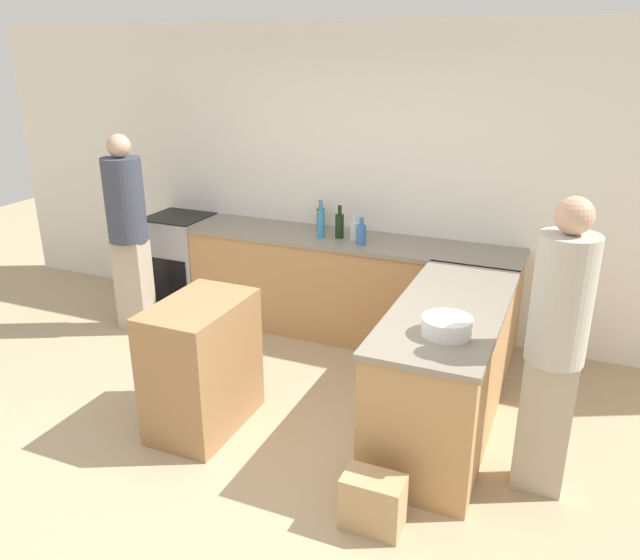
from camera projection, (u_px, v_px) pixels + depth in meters
ground_plane at (237, 456)px, 4.02m from camera, size 14.00×14.00×0.00m
wall_back at (363, 181)px, 5.58m from camera, size 8.00×0.06×2.70m
counter_back at (348, 287)px, 5.60m from camera, size 2.97×0.65×0.91m
counter_peninsula at (445, 368)px, 4.17m from camera, size 0.69×1.76×0.91m
range_oven at (181, 261)px, 6.26m from camera, size 0.62×0.60×0.92m
island_table at (202, 365)px, 4.22m from camera, size 0.50×0.80×0.91m
mixing_bowl at (447, 326)px, 3.60m from camera, size 0.29×0.29×0.11m
water_bottle_blue at (361, 234)px, 5.23m from camera, size 0.08×0.08×0.24m
vinegar_bottle_clear at (354, 230)px, 5.36m from camera, size 0.08×0.08×0.21m
dish_soap_bottle at (321, 223)px, 5.43m from camera, size 0.07×0.07×0.32m
wine_bottle_dark at (340, 225)px, 5.42m from camera, size 0.08×0.08×0.29m
olive_oil_bottle at (321, 217)px, 5.69m from camera, size 0.07×0.07×0.27m
person_by_range at (128, 228)px, 5.51m from camera, size 0.34×0.34×1.79m
person_at_peninsula at (556, 340)px, 3.41m from camera, size 0.32×0.32×1.77m
paper_bag at (373, 502)px, 3.38m from camera, size 0.33×0.20×0.32m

